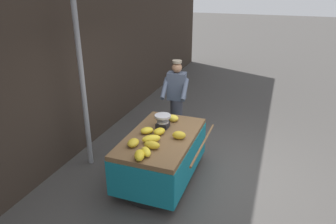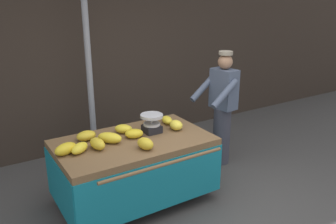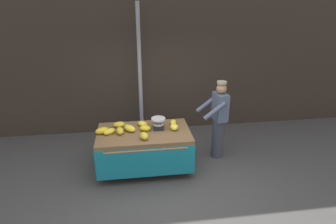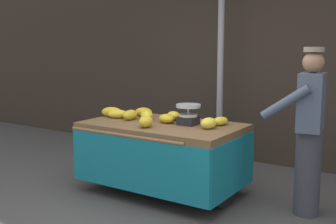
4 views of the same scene
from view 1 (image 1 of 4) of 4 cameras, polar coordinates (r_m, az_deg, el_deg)
name	(u,v)px [view 1 (image 1 of 4)]	position (r m, az deg, el deg)	size (l,w,h in m)	color
ground_plane	(210,173)	(5.78, 7.76, -10.93)	(60.00, 60.00, 0.00)	#423F3D
back_wall	(70,66)	(6.17, -17.49, 8.06)	(16.00, 0.24, 3.46)	#332821
street_pole	(82,82)	(5.54, -15.42, 5.34)	(0.09, 0.09, 3.20)	gray
banana_cart	(161,147)	(5.26, -1.22, -6.43)	(1.84, 1.27, 0.84)	brown
weighing_scale	(163,121)	(5.39, -0.96, -1.70)	(0.28, 0.28, 0.24)	black
banana_bunch_0	(173,118)	(5.65, 0.93, -1.14)	(0.16, 0.20, 0.12)	yellow
banana_bunch_1	(151,139)	(4.93, -3.08, -4.92)	(0.15, 0.30, 0.12)	yellow
banana_bunch_2	(146,152)	(4.60, -4.05, -7.25)	(0.13, 0.25, 0.11)	yellow
banana_bunch_3	(152,145)	(4.75, -2.97, -6.06)	(0.13, 0.25, 0.12)	gold
banana_bunch_4	(159,131)	(5.18, -1.60, -3.56)	(0.16, 0.22, 0.11)	gold
banana_bunch_5	(161,117)	(5.74, -1.31, -0.84)	(0.13, 0.23, 0.10)	yellow
banana_bunch_6	(147,130)	(5.22, -3.88, -3.40)	(0.15, 0.22, 0.11)	yellow
banana_bunch_7	(139,155)	(4.50, -5.25, -7.89)	(0.14, 0.27, 0.12)	gold
banana_bunch_8	(133,143)	(4.85, -6.38, -5.61)	(0.17, 0.23, 0.11)	gold
banana_bunch_9	(179,135)	(5.03, 2.03, -4.25)	(0.14, 0.22, 0.13)	gold
vendor_person	(176,100)	(6.60, 1.55, 2.27)	(0.62, 0.56, 1.71)	#383842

